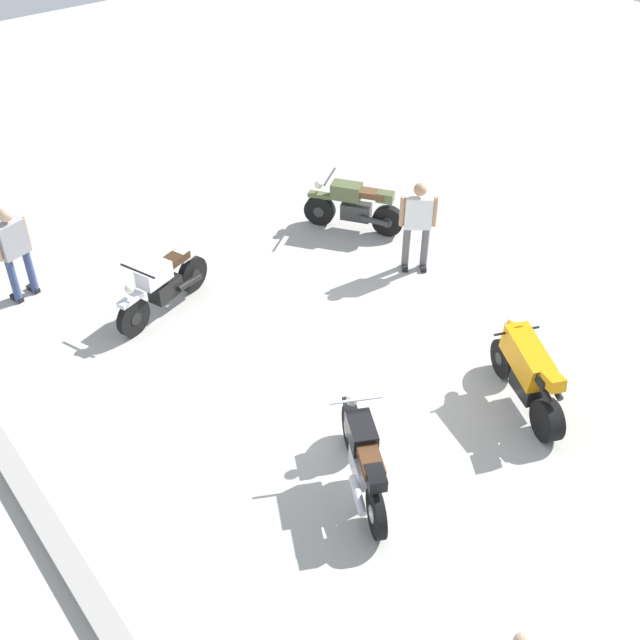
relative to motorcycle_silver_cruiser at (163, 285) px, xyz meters
The scene contains 8 objects.
ground_plane 3.44m from the motorcycle_silver_cruiser, 158.43° to the right, with size 40.00×40.00×0.00m, color #ADAAA3.
curb_edge 4.63m from the motorcycle_silver_cruiser, 133.37° to the left, with size 14.00×0.30×0.15m, color gray.
motorcycle_silver_cruiser is the anchor object (origin of this frame).
motorcycle_orange_sportbike 5.94m from the motorcycle_silver_cruiser, 149.54° to the right, with size 1.88×0.99×1.14m.
motorcycle_olive_vintage 4.14m from the motorcycle_silver_cruiser, 88.57° to the right, with size 1.68×1.26×1.07m.
motorcycle_black_cruiser 4.91m from the motorcycle_silver_cruiser, behind, with size 1.92×1.07×1.09m.
person_in_white_shirt 4.48m from the motorcycle_silver_cruiser, 110.59° to the right, with size 0.52×0.57×1.68m.
person_in_gray_shirt 2.52m from the motorcycle_silver_cruiser, 43.57° to the left, with size 0.42×0.66×1.73m.
Camera 1 is at (-6.83, 5.68, 8.05)m, focal length 44.64 mm.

